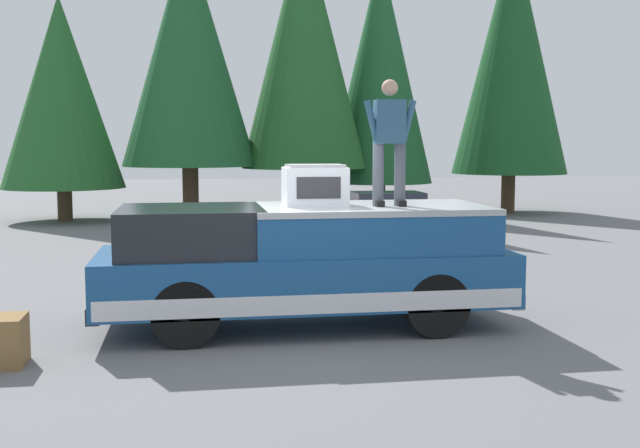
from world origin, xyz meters
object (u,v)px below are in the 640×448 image
object	(u,v)px
pickup_truck	(305,263)
compressor_unit	(315,185)
parked_car_maroon	(385,213)
person_on_truck_bed	(389,139)

from	to	relation	value
pickup_truck	compressor_unit	xyz separation A→B (m)	(0.07, -0.15, 1.05)
pickup_truck	compressor_unit	distance (m)	1.07
pickup_truck	parked_car_maroon	distance (m)	10.98
parked_car_maroon	person_on_truck_bed	bearing A→B (deg)	166.06
pickup_truck	compressor_unit	bearing A→B (deg)	-66.13
compressor_unit	parked_car_maroon	world-z (taller)	compressor_unit
compressor_unit	parked_car_maroon	distance (m)	10.95
person_on_truck_bed	pickup_truck	bearing A→B (deg)	81.50
compressor_unit	person_on_truck_bed	xyz separation A→B (m)	(-0.23, -0.97, 0.62)
compressor_unit	person_on_truck_bed	world-z (taller)	person_on_truck_bed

